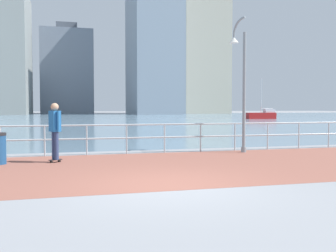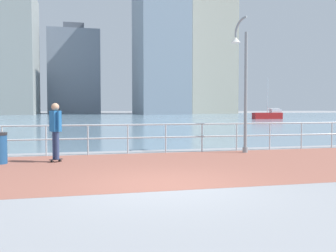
% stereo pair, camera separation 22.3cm
% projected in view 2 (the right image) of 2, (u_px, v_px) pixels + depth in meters
% --- Properties ---
extents(ground, '(220.00, 220.00, 0.00)m').
position_uv_depth(ground, '(91.00, 121.00, 47.06)').
color(ground, gray).
extents(brick_paving, '(28.00, 6.29, 0.01)m').
position_uv_depth(brick_paving, '(143.00, 167.00, 10.71)').
color(brick_paving, '#935647').
rests_on(brick_paving, ground).
extents(harbor_water, '(180.00, 88.00, 0.00)m').
position_uv_depth(harbor_water, '(88.00, 118.00, 57.47)').
color(harbor_water, '#6B899E').
rests_on(harbor_water, ground).
extents(waterfront_railing, '(25.25, 0.06, 1.08)m').
position_uv_depth(waterfront_railing, '(128.00, 133.00, 13.73)').
color(waterfront_railing, '#B2BCC1').
rests_on(waterfront_railing, ground).
extents(lamppost, '(0.47, 0.78, 5.01)m').
position_uv_depth(lamppost, '(243.00, 78.00, 14.19)').
color(lamppost, gray).
rests_on(lamppost, ground).
extents(skateboarder, '(0.40, 0.53, 1.80)m').
position_uv_depth(skateboarder, '(55.00, 126.00, 11.64)').
color(skateboarder, black).
rests_on(skateboarder, ground).
extents(sailboat_teal, '(4.23, 1.55, 5.84)m').
position_uv_depth(sailboat_teal, '(268.00, 115.00, 54.94)').
color(sailboat_teal, '#B21E1E').
rests_on(sailboat_teal, ground).
extents(tower_glass, '(11.26, 17.88, 41.49)m').
position_uv_depth(tower_glass, '(160.00, 33.00, 93.95)').
color(tower_glass, '#8493A3').
rests_on(tower_glass, ground).
extents(tower_slate, '(13.54, 10.35, 24.22)m').
position_uv_depth(tower_slate, '(74.00, 72.00, 104.11)').
color(tower_slate, slate).
rests_on(tower_slate, ground).
extents(tower_concrete, '(12.44, 11.85, 37.94)m').
position_uv_depth(tower_concrete, '(208.00, 46.00, 102.77)').
color(tower_concrete, '#B2AD99').
rests_on(tower_concrete, ground).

